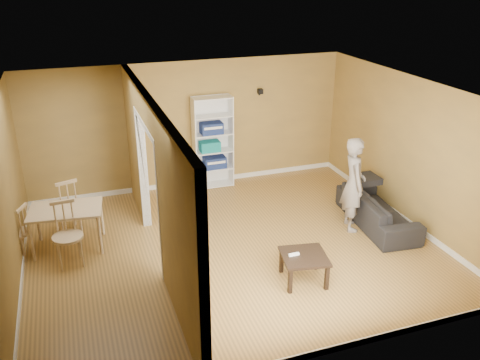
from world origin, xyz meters
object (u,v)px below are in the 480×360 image
at_px(bookshelf, 212,142).
at_px(coffee_table, 304,259).
at_px(person, 354,176).
at_px(dining_table, 66,213).
at_px(sofa, 378,205).
at_px(chair_near, 67,235).
at_px(chair_far, 66,205).
at_px(chair_left, 16,232).

bearing_deg(bookshelf, coffee_table, -86.07).
relative_size(person, dining_table, 1.74).
distance_m(sofa, bookshelf, 3.56).
distance_m(person, chair_near, 4.76).
bearing_deg(chair_far, chair_left, 20.71).
bearing_deg(dining_table, sofa, -10.36).
height_order(chair_left, chair_near, chair_near).
height_order(sofa, coffee_table, sofa).
xyz_separation_m(sofa, chair_near, (-5.24, 0.41, 0.14)).
xyz_separation_m(bookshelf, coffee_table, (0.26, -3.85, -0.59)).
xyz_separation_m(coffee_table, chair_left, (-3.98, 2.09, 0.08)).
bearing_deg(sofa, chair_near, 91.12).
distance_m(person, dining_table, 4.82).
bearing_deg(coffee_table, bookshelf, 93.93).
xyz_separation_m(bookshelf, chair_near, (-2.96, -2.26, -0.44)).
xyz_separation_m(dining_table, chair_left, (-0.77, -0.05, -0.18)).
relative_size(chair_left, chair_near, 0.88).
bearing_deg(sofa, chair_far, 79.26).
bearing_deg(chair_near, dining_table, 84.82).
xyz_separation_m(bookshelf, chair_far, (-2.95, -1.14, -0.45)).
bearing_deg(bookshelf, person, -56.11).
bearing_deg(dining_table, chair_left, -176.60).
height_order(coffee_table, chair_far, chair_far).
height_order(person, dining_table, person).
relative_size(bookshelf, chair_left, 2.14).
relative_size(bookshelf, chair_near, 1.87).
xyz_separation_m(coffee_table, chair_far, (-3.21, 2.71, 0.14)).
bearing_deg(chair_left, chair_far, 152.37).
distance_m(sofa, coffee_table, 2.33).
xyz_separation_m(chair_left, chair_near, (0.76, -0.50, 0.06)).
height_order(sofa, bookshelf, bookshelf).
distance_m(sofa, chair_near, 5.25).
relative_size(bookshelf, chair_far, 1.88).
distance_m(dining_table, chair_near, 0.56).
relative_size(sofa, chair_left, 2.18).
relative_size(chair_near, chair_far, 1.00).
xyz_separation_m(dining_table, chair_far, (0.00, 0.58, -0.12)).
bearing_deg(dining_table, chair_far, 89.63).
xyz_separation_m(sofa, dining_table, (-5.23, 0.96, 0.26)).
relative_size(coffee_table, chair_near, 0.63).
bearing_deg(chair_left, person, 104.56).
bearing_deg(chair_near, bookshelf, 32.77).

